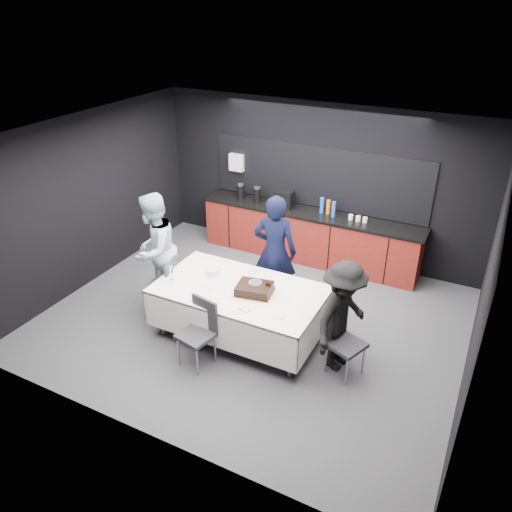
{
  "coord_description": "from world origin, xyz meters",
  "views": [
    {
      "loc": [
        2.87,
        -5.51,
        4.44
      ],
      "look_at": [
        0.0,
        0.1,
        1.05
      ],
      "focal_mm": 35.0,
      "sensor_mm": 36.0,
      "label": 1
    }
  ],
  "objects": [
    {
      "name": "loose_plate_far",
      "position": [
        -0.03,
        0.1,
        0.78
      ],
      "size": [
        0.2,
        0.2,
        0.01
      ],
      "primitive_type": "cylinder",
      "color": "white",
      "rests_on": "party_table"
    },
    {
      "name": "plate_stack",
      "position": [
        -0.52,
        -0.25,
        0.83
      ],
      "size": [
        0.21,
        0.21,
        0.1
      ],
      "primitive_type": "cylinder",
      "color": "white",
      "rests_on": "party_table"
    },
    {
      "name": "ground",
      "position": [
        0.0,
        0.0,
        0.0
      ],
      "size": [
        6.0,
        6.0,
        0.0
      ],
      "primitive_type": "plane",
      "color": "#47474C",
      "rests_on": "ground"
    },
    {
      "name": "chair_left",
      "position": [
        -1.25,
        -0.44,
        0.53
      ],
      "size": [
        0.51,
        0.51,
        0.92
      ],
      "color": "#2A2A2E",
      "rests_on": "ground"
    },
    {
      "name": "person_center",
      "position": [
        0.08,
        0.58,
        0.91
      ],
      "size": [
        0.74,
        0.55,
        1.83
      ],
      "primitive_type": "imported",
      "rotation": [
        0.0,
        0.0,
        3.33
      ],
      "color": "black",
      "rests_on": "ground"
    },
    {
      "name": "chair_right",
      "position": [
        1.52,
        -0.47,
        0.53
      ],
      "size": [
        0.54,
        0.54,
        0.92
      ],
      "color": "#2A2A2E",
      "rests_on": "ground"
    },
    {
      "name": "chair_near",
      "position": [
        -0.19,
        -1.14,
        0.53
      ],
      "size": [
        0.49,
        0.49,
        0.92
      ],
      "color": "#2A2A2E",
      "rests_on": "ground"
    },
    {
      "name": "cake_assembly",
      "position": [
        0.24,
        -0.4,
        0.84
      ],
      "size": [
        0.57,
        0.49,
        0.16
      ],
      "color": "gold",
      "rests_on": "party_table"
    },
    {
      "name": "person_left",
      "position": [
        -1.61,
        -0.19,
        0.9
      ],
      "size": [
        0.78,
        0.95,
        1.8
      ],
      "primitive_type": "imported",
      "rotation": [
        0.0,
        0.0,
        -1.45
      ],
      "color": "silver",
      "rests_on": "ground"
    },
    {
      "name": "kitchenette",
      "position": [
        -0.02,
        2.22,
        0.54
      ],
      "size": [
        4.1,
        0.64,
        2.05
      ],
      "color": "maroon",
      "rests_on": "ground"
    },
    {
      "name": "loose_plate_near",
      "position": [
        -0.4,
        -0.64,
        0.78
      ],
      "size": [
        0.19,
        0.19,
        0.01
      ],
      "primitive_type": "cylinder",
      "color": "white",
      "rests_on": "party_table"
    },
    {
      "name": "party_table",
      "position": [
        0.0,
        -0.4,
        0.64
      ],
      "size": [
        2.32,
        1.32,
        0.78
      ],
      "color": "#99999E",
      "rests_on": "ground"
    },
    {
      "name": "loose_plate_right_a",
      "position": [
        0.64,
        -0.36,
        0.78
      ],
      "size": [
        0.22,
        0.22,
        0.01
      ],
      "primitive_type": "cylinder",
      "color": "white",
      "rests_on": "party_table"
    },
    {
      "name": "fork_pile",
      "position": [
        0.3,
        -0.82,
        0.79
      ],
      "size": [
        0.19,
        0.15,
        0.03
      ],
      "primitive_type": "cube",
      "rotation": [
        0.0,
        0.0,
        -0.35
      ],
      "color": "white",
      "rests_on": "party_table"
    },
    {
      "name": "person_right",
      "position": [
        1.48,
        -0.39,
        0.77
      ],
      "size": [
        0.78,
        1.1,
        1.54
      ],
      "primitive_type": "imported",
      "rotation": [
        0.0,
        0.0,
        1.35
      ],
      "color": "black",
      "rests_on": "ground"
    },
    {
      "name": "loose_plate_right_b",
      "position": [
        0.76,
        -0.75,
        0.78
      ],
      "size": [
        0.19,
        0.19,
        0.01
      ],
      "primitive_type": "cylinder",
      "color": "white",
      "rests_on": "party_table"
    },
    {
      "name": "room_shell",
      "position": [
        0.0,
        0.0,
        1.86
      ],
      "size": [
        6.04,
        5.04,
        2.82
      ],
      "color": "white",
      "rests_on": "ground"
    },
    {
      "name": "champagne_flute",
      "position": [
        -0.97,
        -0.63,
        0.94
      ],
      "size": [
        0.06,
        0.06,
        0.22
      ],
      "color": "white",
      "rests_on": "party_table"
    }
  ]
}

